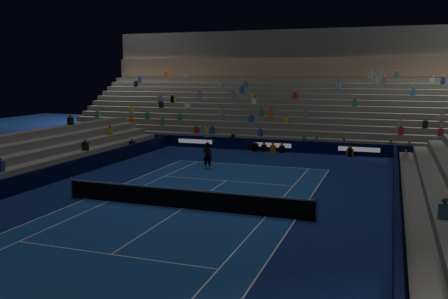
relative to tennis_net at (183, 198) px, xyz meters
The scene contains 9 objects.
ground 0.50m from the tennis_net, ahead, with size 90.00×90.00×0.00m, color navy.
court_surface 0.50m from the tennis_net, ahead, with size 10.97×23.77×0.01m, color navy.
sponsor_barrier_far 18.50m from the tennis_net, 90.00° to the left, with size 44.00×0.25×1.00m, color black.
sponsor_barrier_east 9.70m from the tennis_net, ahead, with size 0.25×37.00×1.00m, color black.
sponsor_barrier_west 9.70m from the tennis_net, behind, with size 0.25×37.00×1.00m, color black.
grandstand_main 28.05m from the tennis_net, 90.00° to the left, with size 44.00×15.20×11.20m.
tennis_net is the anchor object (origin of this frame).
tennis_player 9.89m from the tennis_net, 104.29° to the left, with size 0.68×0.44×1.85m, color black.
broadcast_camera 18.12m from the tennis_net, 94.40° to the left, with size 0.53×0.96×0.64m.
Camera 1 is at (9.28, -20.71, 6.43)m, focal length 38.73 mm.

